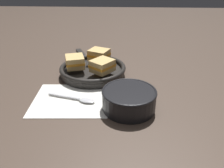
{
  "coord_description": "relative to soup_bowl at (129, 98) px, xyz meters",
  "views": [
    {
      "loc": [
        0.08,
        -0.63,
        0.4
      ],
      "look_at": [
        0.04,
        0.05,
        0.04
      ],
      "focal_mm": 35.0,
      "sensor_mm": 36.0,
      "label": 1
    }
  ],
  "objects": [
    {
      "name": "sandwich_near_left",
      "position": [
        -0.21,
        0.22,
        0.03
      ],
      "size": [
        0.09,
        0.1,
        0.05
      ],
      "rotation": [
        0.0,
        0.0,
        5.0
      ],
      "color": "#DBB26B",
      "rests_on": "skillet"
    },
    {
      "name": "spoon",
      "position": [
        -0.16,
        0.03,
        -0.03
      ],
      "size": [
        0.17,
        0.06,
        0.01
      ],
      "rotation": [
        0.0,
        0.0,
        -0.25
      ],
      "color": "silver",
      "rests_on": "napkin"
    },
    {
      "name": "sandwich_far_left",
      "position": [
        -0.13,
        0.31,
        0.03
      ],
      "size": [
        0.1,
        0.1,
        0.05
      ],
      "rotation": [
        0.0,
        0.0,
        9.03
      ],
      "color": "#DBB26B",
      "rests_on": "skillet"
    },
    {
      "name": "sandwich_near_right",
      "position": [
        -0.1,
        0.19,
        0.03
      ],
      "size": [
        0.11,
        0.11,
        0.05
      ],
      "rotation": [
        0.0,
        0.0,
        7.2
      ],
      "color": "#DBB26B",
      "rests_on": "skillet"
    },
    {
      "name": "ground_plane",
      "position": [
        -0.1,
        0.05,
        -0.04
      ],
      "size": [
        4.0,
        4.0,
        0.0
      ],
      "primitive_type": "plane",
      "color": "#47382D"
    },
    {
      "name": "skillet",
      "position": [
        -0.15,
        0.24,
        -0.02
      ],
      "size": [
        0.27,
        0.37,
        0.04
      ],
      "color": "black",
      "rests_on": "ground_plane"
    },
    {
      "name": "soup_bowl",
      "position": [
        0.0,
        0.0,
        0.0
      ],
      "size": [
        0.17,
        0.17,
        0.07
      ],
      "color": "black",
      "rests_on": "ground_plane"
    },
    {
      "name": "napkin",
      "position": [
        -0.2,
        0.04,
        -0.04
      ],
      "size": [
        0.26,
        0.23,
        0.0
      ],
      "color": "white",
      "rests_on": "ground_plane"
    }
  ]
}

